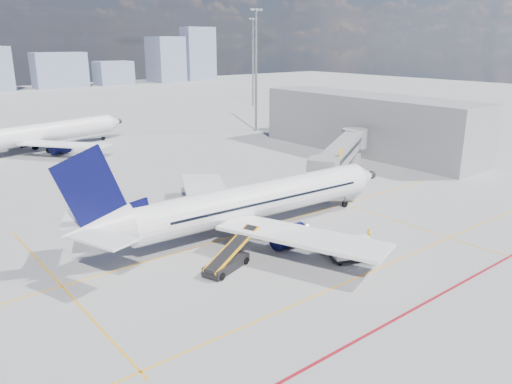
# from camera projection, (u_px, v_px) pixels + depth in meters

# --- Properties ---
(ground) EXTENTS (420.00, 420.00, 0.00)m
(ground) POSITION_uv_depth(u_px,v_px,m) (308.00, 254.00, 46.36)
(ground) COLOR gray
(ground) RESTS_ON ground
(apron_markings) EXTENTS (90.00, 35.12, 0.01)m
(apron_markings) POSITION_uv_depth(u_px,v_px,m) (336.00, 270.00, 43.09)
(apron_markings) COLOR orange
(apron_markings) RESTS_ON ground
(jet_bridge) EXTENTS (23.55, 15.78, 6.30)m
(jet_bridge) POSITION_uv_depth(u_px,v_px,m) (343.00, 151.00, 71.98)
(jet_bridge) COLOR gray
(jet_bridge) RESTS_ON ground
(terminal_block) EXTENTS (10.00, 42.00, 10.00)m
(terminal_block) POSITION_uv_depth(u_px,v_px,m) (367.00, 124.00, 88.26)
(terminal_block) COLOR gray
(terminal_block) RESTS_ON ground
(floodlight_mast_ne) EXTENTS (3.20, 0.61, 25.45)m
(floodlight_mast_ne) POSITION_uv_depth(u_px,v_px,m) (256.00, 68.00, 106.21)
(floodlight_mast_ne) COLOR gray
(floodlight_mast_ne) RESTS_ON ground
(floodlight_mast_far) EXTENTS (3.20, 0.61, 25.45)m
(floodlight_mast_far) POSITION_uv_depth(u_px,v_px,m) (253.00, 60.00, 148.50)
(floodlight_mast_far) COLOR gray
(floodlight_mast_far) RESTS_ON ground
(main_aircraft) EXTENTS (37.70, 32.83, 11.02)m
(main_aircraft) POSITION_uv_depth(u_px,v_px,m) (246.00, 203.00, 50.62)
(main_aircraft) COLOR silver
(main_aircraft) RESTS_ON ground
(second_aircraft) EXTENTS (35.79, 30.76, 10.73)m
(second_aircraft) POSITION_uv_depth(u_px,v_px,m) (37.00, 134.00, 88.07)
(second_aircraft) COLOR silver
(second_aircraft) RESTS_ON ground
(baggage_tug) EXTENTS (2.10, 1.37, 1.39)m
(baggage_tug) POSITION_uv_depth(u_px,v_px,m) (331.00, 247.00, 46.29)
(baggage_tug) COLOR silver
(baggage_tug) RESTS_ON ground
(cargo_dolly) EXTENTS (4.14, 3.06, 2.07)m
(cargo_dolly) POSITION_uv_depth(u_px,v_px,m) (352.00, 249.00, 44.72)
(cargo_dolly) COLOR black
(cargo_dolly) RESTS_ON ground
(belt_loader) EXTENTS (6.90, 3.63, 2.79)m
(belt_loader) POSITION_uv_depth(u_px,v_px,m) (228.00, 261.00, 43.14)
(belt_loader) COLOR black
(belt_loader) RESTS_ON ground
(ramp_worker) EXTENTS (0.41, 0.60, 1.60)m
(ramp_worker) POSITION_uv_depth(u_px,v_px,m) (368.00, 236.00, 48.55)
(ramp_worker) COLOR yellow
(ramp_worker) RESTS_ON ground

